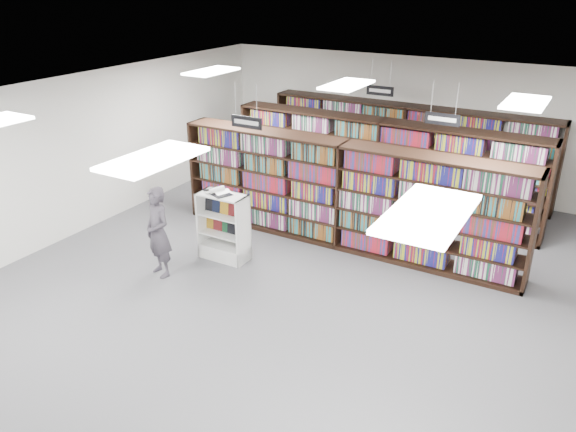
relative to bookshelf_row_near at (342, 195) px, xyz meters
The scene contains 18 objects.
floor 2.26m from the bookshelf_row_near, 90.00° to the right, with size 12.00×12.00×0.00m, color #4C4C50.
ceiling 2.94m from the bookshelf_row_near, 90.00° to the right, with size 10.00×12.00×0.10m, color silver.
wall_back 4.04m from the bookshelf_row_near, 90.00° to the left, with size 10.00×0.10×3.20m, color white.
wall_left 5.41m from the bookshelf_row_near, 158.20° to the right, with size 0.10×12.00×3.20m, color white.
bookshelf_row_near is the anchor object (origin of this frame).
bookshelf_row_mid 2.00m from the bookshelf_row_near, 90.00° to the left, with size 7.00×0.60×2.10m.
bookshelf_row_far 3.70m from the bookshelf_row_near, 90.00° to the left, with size 7.00×0.60×2.10m.
aisle_sign_left 2.33m from the bookshelf_row_near, 146.29° to the right, with size 0.65×0.02×0.80m.
aisle_sign_right 2.33m from the bookshelf_row_near, 33.67° to the left, with size 0.65×0.02×0.80m.
aisle_sign_center 3.38m from the bookshelf_row_near, 99.46° to the left, with size 0.65×0.02×0.80m.
troffer_front_center 5.43m from the bookshelf_row_near, 90.00° to the right, with size 0.60×1.20×0.04m, color white.
troffer_front_right 6.20m from the bookshelf_row_near, 59.04° to the right, with size 0.60×1.20×0.04m, color white.
troffer_back_left 3.67m from the bookshelf_row_near, behind, with size 0.60×1.20×0.04m, color white.
troffer_back_center 2.11m from the bookshelf_row_near, ahead, with size 0.60×1.20×0.04m, color white.
troffer_back_right 3.67m from the bookshelf_row_near, ahead, with size 0.60×1.20×0.04m, color white.
endcap_display 2.38m from the bookshelf_row_near, 136.18° to the right, with size 0.93×0.47×1.30m.
open_book 2.41m from the bookshelf_row_near, 137.81° to the right, with size 0.63×0.50×0.12m.
shopper 3.54m from the bookshelf_row_near, 130.16° to the right, with size 0.60×0.39×1.65m, color #443F48.
Camera 1 is at (4.11, -7.26, 4.98)m, focal length 35.00 mm.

